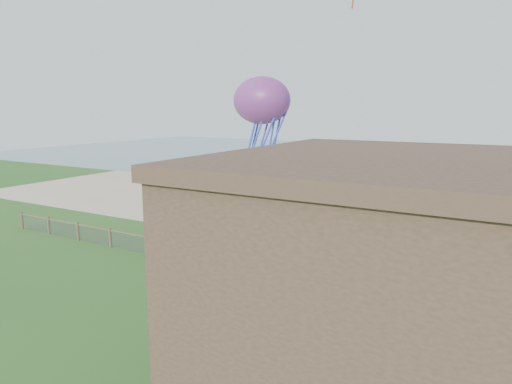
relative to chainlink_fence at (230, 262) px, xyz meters
The scene contains 7 objects.
ground 6.03m from the chainlink_fence, 90.00° to the right, with size 160.00×160.00×0.00m, color #2B581E.
sand_beach 16.01m from the chainlink_fence, 90.00° to the left, with size 72.00×20.00×0.02m, color #BFAC89.
ocean 60.00m from the chainlink_fence, 90.00° to the left, with size 160.00×68.00×0.02m, color slate.
chainlink_fence is the anchor object (origin of this frame).
motel_deck 13.04m from the chainlink_fence, ahead, with size 15.00×2.00×0.50m, color brown.
picnic_table 7.51m from the chainlink_fence, 28.39° to the right, with size 1.54×1.16×0.65m, color brown, non-canonical shape.
octopus_kite 10.16m from the chainlink_fence, 106.86° to the left, with size 3.80×2.68×7.83m, color red, non-canonical shape.
Camera 1 is at (12.71, -13.45, 8.63)m, focal length 32.00 mm.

